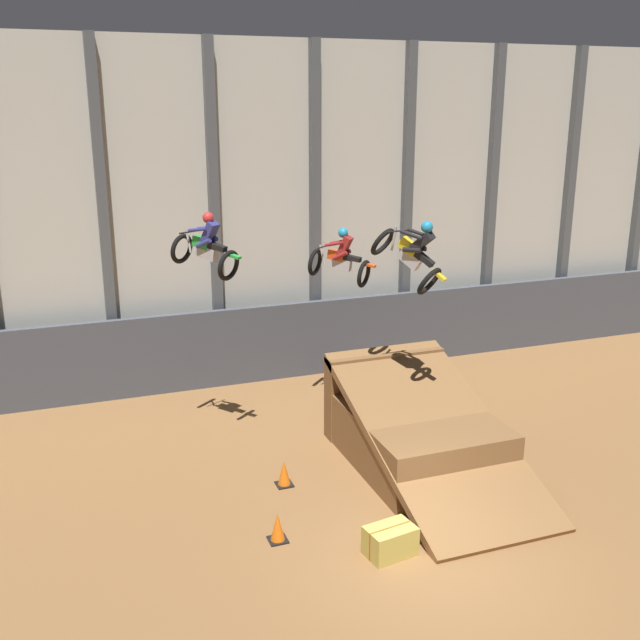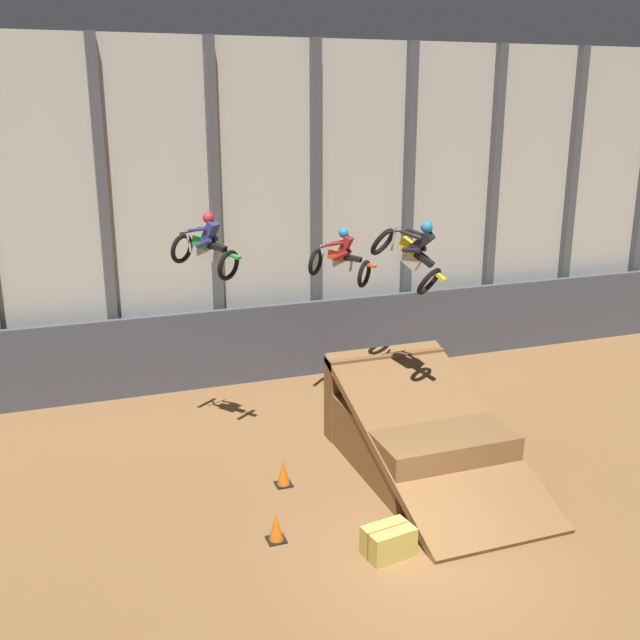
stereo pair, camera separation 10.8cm
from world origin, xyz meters
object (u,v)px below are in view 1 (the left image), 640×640
Objects in this scene: rider_bike_right_air at (411,254)px; traffic_cone_arena_edge at (284,473)px; traffic_cone_near_ramp at (278,528)px; hay_bale_trackside at (390,541)px; dirt_ramp at (414,429)px; rider_bike_center_air at (341,260)px; rider_bike_left_air at (206,248)px.

traffic_cone_arena_edge is at bearing 151.04° from rider_bike_right_air.
hay_bale_trackside is (1.83, -1.15, -0.00)m from traffic_cone_near_ramp.
traffic_cone_arena_edge is at bearing 69.14° from traffic_cone_near_ramp.
traffic_cone_arena_edge is (-3.10, -0.36, -4.60)m from rider_bike_right_air.
traffic_cone_near_ramp reaches higher than hay_bale_trackside.
dirt_ramp is 6.03× the size of hay_bale_trackside.
dirt_ramp is at bearing 2.97° from traffic_cone_arena_edge.
rider_bike_center_air is at bearing 98.23° from dirt_ramp.
rider_bike_left_air reaches higher than traffic_cone_near_ramp.
rider_bike_center_air is 5.96m from traffic_cone_arena_edge.
rider_bike_center_air is (-0.50, 3.46, 3.38)m from dirt_ramp.
traffic_cone_near_ramp is at bearing 147.89° from hay_bale_trackside.
traffic_cone_near_ramp is 1.00× the size of traffic_cone_arena_edge.
rider_bike_center_air reaches higher than hay_bale_trackside.
rider_bike_center_air is at bearing 58.11° from traffic_cone_near_ramp.
traffic_cone_arena_edge is at bearing -110.64° from rider_bike_left_air.
traffic_cone_arena_edge is 0.59× the size of hay_bale_trackside.
dirt_ramp is 3.61× the size of rider_bike_center_air.
traffic_cone_near_ramp is (-3.51, -5.64, -3.86)m from rider_bike_center_air.
rider_bike_center_air is at bearing -26.54° from rider_bike_left_air.
rider_bike_left_air is 6.64m from traffic_cone_near_ramp.
rider_bike_left_air is at bearing 108.47° from hay_bale_trackside.
dirt_ramp is 4.13m from rider_bike_right_air.
rider_bike_right_air is (-0.14, 0.19, 4.13)m from dirt_ramp.
traffic_cone_arena_edge is (-2.74, -3.63, -3.86)m from rider_bike_center_air.
traffic_cone_near_ramp and traffic_cone_arena_edge have the same top height.
rider_bike_right_air is 5.56m from traffic_cone_arena_edge.
traffic_cone_arena_edge is (-3.24, -0.17, -0.48)m from dirt_ramp.
traffic_cone_near_ramp is at bearing 175.97° from rider_bike_right_air.
traffic_cone_arena_edge is at bearing -177.03° from dirt_ramp.
hay_bale_trackside is at bearing -149.16° from rider_bike_center_air.
rider_bike_center_air is at bearing 52.90° from traffic_cone_arena_edge.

